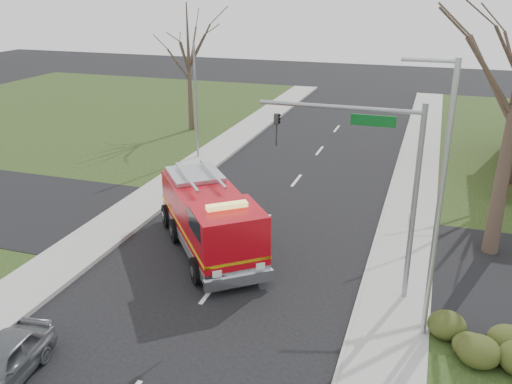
% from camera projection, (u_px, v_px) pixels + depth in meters
% --- Properties ---
extents(ground, '(120.00, 120.00, 0.00)m').
position_uv_depth(ground, '(212.00, 290.00, 19.17)').
color(ground, black).
rests_on(ground, ground).
extents(sidewalk_right, '(2.40, 80.00, 0.15)m').
position_uv_depth(sidewalk_right, '(391.00, 320.00, 17.32)').
color(sidewalk_right, '#9C9C96').
rests_on(sidewalk_right, ground).
extents(sidewalk_left, '(2.40, 80.00, 0.15)m').
position_uv_depth(sidewalk_left, '(64.00, 261.00, 20.98)').
color(sidewalk_left, '#9C9C96').
rests_on(sidewalk_left, ground).
extents(health_center_sign, '(0.12, 2.00, 1.40)m').
position_uv_depth(health_center_sign, '(505.00, 183.00, 26.82)').
color(health_center_sign, '#461010').
rests_on(health_center_sign, ground).
extents(hedge_corner, '(2.80, 2.00, 0.90)m').
position_uv_depth(hedge_corner, '(489.00, 342.00, 15.42)').
color(hedge_corner, '#333B15').
rests_on(hedge_corner, lawn_right).
extents(bare_tree_left, '(4.50, 4.50, 9.00)m').
position_uv_depth(bare_tree_left, '(188.00, 54.00, 37.83)').
color(bare_tree_left, '#3A2C22').
rests_on(bare_tree_left, ground).
extents(traffic_signal_mast, '(5.29, 0.18, 6.80)m').
position_uv_depth(traffic_signal_mast, '(376.00, 165.00, 17.27)').
color(traffic_signal_mast, gray).
rests_on(traffic_signal_mast, ground).
extents(streetlight_pole, '(1.48, 0.16, 8.40)m').
position_uv_depth(streetlight_pole, '(438.00, 199.00, 14.99)').
color(streetlight_pole, '#B7BABF').
rests_on(streetlight_pole, ground).
extents(utility_pole_far, '(0.14, 0.14, 7.00)m').
position_uv_depth(utility_pole_far, '(196.00, 103.00, 32.32)').
color(utility_pole_far, gray).
rests_on(utility_pole_far, ground).
extents(fire_engine, '(6.42, 7.16, 2.91)m').
position_uv_depth(fire_engine, '(211.00, 220.00, 21.57)').
color(fire_engine, '#AC0711').
rests_on(fire_engine, ground).
extents(parked_car_maroon, '(1.86, 3.77, 1.24)m').
position_uv_depth(parked_car_maroon, '(0.00, 364.00, 14.48)').
color(parked_car_maroon, '#585B5F').
rests_on(parked_car_maroon, ground).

